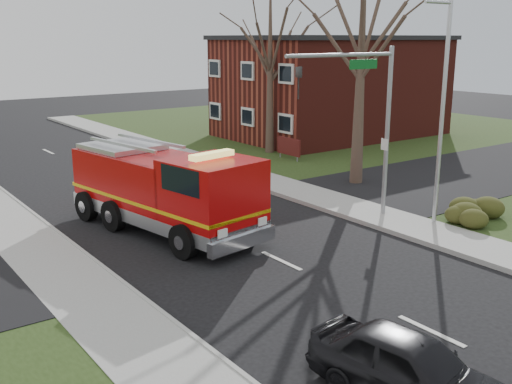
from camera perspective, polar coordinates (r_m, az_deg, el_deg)
ground at (r=19.76m, az=2.42°, el=-6.59°), size 120.00×120.00×0.00m
sidewalk_right at (r=23.89m, az=14.15°, el=-3.07°), size 2.40×80.00×0.15m
sidewalk_left at (r=16.87m, az=-14.59°, el=-10.62°), size 2.40×80.00×0.15m
brick_building at (r=44.64m, az=7.24°, el=9.96°), size 15.40×10.40×7.25m
health_center_sign at (r=35.31m, az=3.14°, el=4.32°), size 0.12×2.00×1.40m
hedge_corner at (r=25.36m, az=20.03°, el=-1.31°), size 2.80×2.00×0.90m
bare_tree_near at (r=29.29m, az=10.08°, el=14.89°), size 6.00×6.00×12.00m
bare_tree_far at (r=37.03m, az=1.36°, el=13.54°), size 5.25×5.25×10.50m
traffic_signal_mast at (r=23.20m, az=10.41°, el=8.34°), size 5.29×0.18×6.80m
streetlight_pole at (r=23.41m, az=17.26°, el=7.59°), size 1.48×0.16×8.40m
fire_engine at (r=22.55m, az=-8.58°, el=0.02°), size 4.33×8.75×3.38m
parked_car_maroon at (r=12.75m, az=14.50°, el=-15.99°), size 2.41×4.54×1.47m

